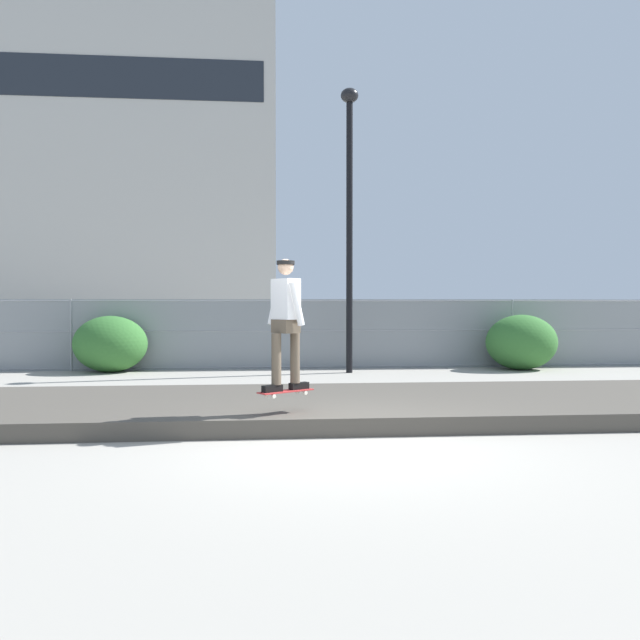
{
  "coord_description": "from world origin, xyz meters",
  "views": [
    {
      "loc": [
        -1.02,
        -7.67,
        1.7
      ],
      "look_at": [
        0.07,
        4.06,
        1.42
      ],
      "focal_mm": 36.41,
      "sensor_mm": 36.0,
      "label": 1
    }
  ],
  "objects_px": {
    "skater": "(286,316)",
    "parked_car_near": "(187,332)",
    "parked_car_mid": "(372,331)",
    "shrub_center": "(522,342)",
    "shrub_left": "(110,344)",
    "skateboard": "(286,391)",
    "street_lamp": "(349,197)",
    "parked_car_far": "(554,331)"
  },
  "relations": [
    {
      "from": "skater",
      "to": "shrub_left",
      "type": "distance_m",
      "value": 9.17
    },
    {
      "from": "shrub_center",
      "to": "parked_car_far",
      "type": "bearing_deg",
      "value": 56.27
    },
    {
      "from": "skater",
      "to": "street_lamp",
      "type": "distance_m",
      "value": 8.22
    },
    {
      "from": "skater",
      "to": "parked_car_near",
      "type": "xyz_separation_m",
      "value": [
        -2.66,
        12.18,
        -0.71
      ]
    },
    {
      "from": "parked_car_mid",
      "to": "parked_car_far",
      "type": "relative_size",
      "value": 1.0
    },
    {
      "from": "parked_car_far",
      "to": "shrub_left",
      "type": "relative_size",
      "value": 2.46
    },
    {
      "from": "shrub_left",
      "to": "parked_car_near",
      "type": "bearing_deg",
      "value": 70.17
    },
    {
      "from": "skater",
      "to": "parked_car_far",
      "type": "distance_m",
      "value": 15.51
    },
    {
      "from": "skater",
      "to": "street_lamp",
      "type": "bearing_deg",
      "value": 75.84
    },
    {
      "from": "skateboard",
      "to": "parked_car_far",
      "type": "bearing_deg",
      "value": 52.34
    },
    {
      "from": "skateboard",
      "to": "skater",
      "type": "bearing_deg",
      "value": 135.0
    },
    {
      "from": "parked_car_far",
      "to": "shrub_center",
      "type": "distance_m",
      "value": 5.37
    },
    {
      "from": "shrub_center",
      "to": "parked_car_mid",
      "type": "bearing_deg",
      "value": 124.22
    },
    {
      "from": "parked_car_near",
      "to": "parked_car_mid",
      "type": "bearing_deg",
      "value": 2.37
    },
    {
      "from": "parked_car_mid",
      "to": "shrub_center",
      "type": "height_order",
      "value": "parked_car_mid"
    },
    {
      "from": "parked_car_near",
      "to": "skater",
      "type": "bearing_deg",
      "value": -77.69
    },
    {
      "from": "parked_car_near",
      "to": "street_lamp",
      "type": "bearing_deg",
      "value": -45.98
    },
    {
      "from": "parked_car_far",
      "to": "skateboard",
      "type": "bearing_deg",
      "value": -127.66
    },
    {
      "from": "skateboard",
      "to": "street_lamp",
      "type": "distance_m",
      "value": 8.61
    },
    {
      "from": "shrub_center",
      "to": "street_lamp",
      "type": "bearing_deg",
      "value": -175.96
    },
    {
      "from": "street_lamp",
      "to": "parked_car_near",
      "type": "height_order",
      "value": "street_lamp"
    },
    {
      "from": "skateboard",
      "to": "parked_car_far",
      "type": "relative_size",
      "value": 0.17
    },
    {
      "from": "street_lamp",
      "to": "shrub_center",
      "type": "xyz_separation_m",
      "value": [
        4.6,
        0.32,
        -3.66
      ]
    },
    {
      "from": "skateboard",
      "to": "parked_car_near",
      "type": "bearing_deg",
      "value": 102.31
    },
    {
      "from": "skater",
      "to": "shrub_left",
      "type": "bearing_deg",
      "value": 116.74
    },
    {
      "from": "skater",
      "to": "parked_car_mid",
      "type": "relative_size",
      "value": 0.39
    },
    {
      "from": "street_lamp",
      "to": "parked_car_mid",
      "type": "xyz_separation_m",
      "value": [
        1.45,
        4.95,
        -3.55
      ]
    },
    {
      "from": "parked_car_mid",
      "to": "shrub_left",
      "type": "bearing_deg",
      "value": -150.16
    },
    {
      "from": "parked_car_mid",
      "to": "parked_car_far",
      "type": "bearing_deg",
      "value": -1.53
    },
    {
      "from": "skater",
      "to": "shrub_center",
      "type": "bearing_deg",
      "value": 50.26
    },
    {
      "from": "parked_car_mid",
      "to": "parked_car_far",
      "type": "distance_m",
      "value": 6.13
    },
    {
      "from": "parked_car_near",
      "to": "parked_car_far",
      "type": "xyz_separation_m",
      "value": [
        12.12,
        0.09,
        0.0
      ]
    },
    {
      "from": "shrub_left",
      "to": "skater",
      "type": "bearing_deg",
      "value": -63.26
    },
    {
      "from": "parked_car_mid",
      "to": "skateboard",
      "type": "bearing_deg",
      "value": -105.04
    },
    {
      "from": "skater",
      "to": "parked_car_mid",
      "type": "height_order",
      "value": "skater"
    },
    {
      "from": "skater",
      "to": "shrub_center",
      "type": "distance_m",
      "value": 10.18
    },
    {
      "from": "street_lamp",
      "to": "parked_car_near",
      "type": "bearing_deg",
      "value": 134.02
    },
    {
      "from": "skater",
      "to": "shrub_left",
      "type": "relative_size",
      "value": 0.95
    },
    {
      "from": "parked_car_far",
      "to": "shrub_left",
      "type": "height_order",
      "value": "parked_car_far"
    },
    {
      "from": "skateboard",
      "to": "parked_car_near",
      "type": "xyz_separation_m",
      "value": [
        -2.66,
        12.18,
        0.29
      ]
    },
    {
      "from": "skateboard",
      "to": "shrub_center",
      "type": "xyz_separation_m",
      "value": [
        6.49,
        7.8,
        0.18
      ]
    },
    {
      "from": "shrub_left",
      "to": "skateboard",
      "type": "bearing_deg",
      "value": -63.26
    }
  ]
}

